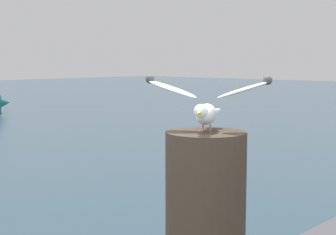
# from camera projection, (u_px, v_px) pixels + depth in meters

# --- Properties ---
(mooring_post) EXTENTS (0.39, 0.39, 0.95)m
(mooring_post) POSITION_uv_depth(u_px,v_px,m) (205.00, 227.00, 2.51)
(mooring_post) COLOR #382D23
(mooring_post) RESTS_ON harbor_quay
(seagull) EXTENTS (0.39, 0.58, 0.27)m
(seagull) POSITION_uv_depth(u_px,v_px,m) (206.00, 104.00, 2.44)
(seagull) COLOR #C66860
(seagull) RESTS_ON mooring_post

